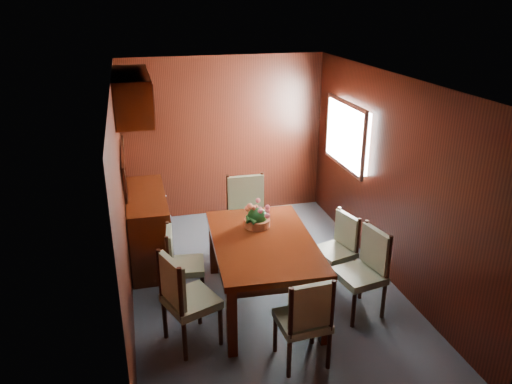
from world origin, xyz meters
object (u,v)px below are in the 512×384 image
object	(u,v)px
flower_centerpiece	(257,214)
chair_left_near	(184,296)
chair_right_near	(366,267)
chair_head	(306,317)
sideboard	(148,227)
dining_table	(263,249)

from	to	relation	value
flower_centerpiece	chair_left_near	bearing A→B (deg)	-138.61
chair_left_near	chair_right_near	world-z (taller)	chair_left_near
chair_left_near	chair_head	bearing A→B (deg)	39.55
chair_left_near	chair_head	distance (m)	1.16
chair_right_near	sideboard	bearing A→B (deg)	40.97
chair_head	flower_centerpiece	distance (m)	1.45
chair_right_near	flower_centerpiece	bearing A→B (deg)	43.11
chair_left_near	chair_right_near	xyz separation A→B (m)	(1.92, 0.09, -0.02)
dining_table	chair_right_near	world-z (taller)	chair_right_near
chair_left_near	chair_right_near	bearing A→B (deg)	71.11
chair_right_near	dining_table	bearing A→B (deg)	58.31
dining_table	chair_right_near	xyz separation A→B (m)	(1.01, -0.39, -0.14)
sideboard	flower_centerpiece	xyz separation A→B (m)	(1.17, -0.99, 0.49)
chair_right_near	chair_head	size ratio (longest dim) A/B	1.03
chair_right_near	flower_centerpiece	world-z (taller)	flower_centerpiece
dining_table	flower_centerpiece	world-z (taller)	flower_centerpiece
sideboard	chair_right_near	world-z (taller)	chair_right_near
dining_table	chair_left_near	world-z (taller)	chair_left_near
sideboard	chair_right_near	bearing A→B (deg)	-38.58
chair_head	flower_centerpiece	world-z (taller)	flower_centerpiece
chair_left_near	chair_right_near	distance (m)	1.92
sideboard	chair_left_near	bearing A→B (deg)	-82.41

